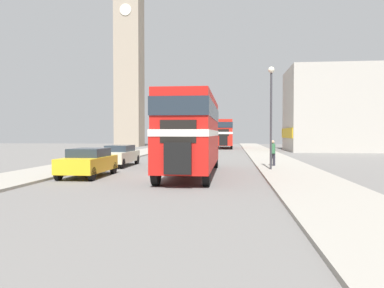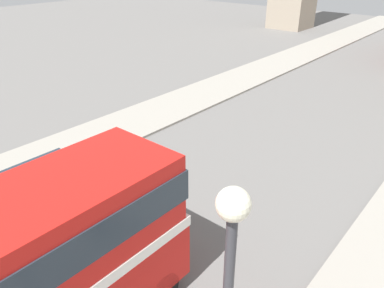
% 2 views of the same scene
% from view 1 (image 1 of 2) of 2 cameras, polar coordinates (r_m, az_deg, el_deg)
% --- Properties ---
extents(ground_plane, '(120.00, 120.00, 0.00)m').
position_cam_1_polar(ground_plane, '(19.21, -4.25, -4.89)').
color(ground_plane, slate).
extents(sidewalk_right, '(3.50, 120.00, 0.12)m').
position_cam_1_polar(sidewalk_right, '(19.18, 16.07, -4.78)').
color(sidewalk_right, gray).
rests_on(sidewalk_right, ground_plane).
extents(sidewalk_left, '(3.50, 120.00, 0.12)m').
position_cam_1_polar(sidewalk_left, '(21.47, -22.31, -4.16)').
color(sidewalk_left, gray).
rests_on(sidewalk_left, ground_plane).
extents(double_decker_bus, '(2.42, 10.47, 4.03)m').
position_cam_1_polar(double_decker_bus, '(19.67, -0.01, 2.29)').
color(double_decker_bus, red).
rests_on(double_decker_bus, ground_plane).
extents(bus_distant, '(2.50, 10.14, 4.14)m').
position_cam_1_polar(bus_distant, '(55.56, 4.93, 1.90)').
color(bus_distant, red).
rests_on(bus_distant, ground_plane).
extents(car_parked_near, '(1.81, 4.01, 1.42)m').
position_cam_1_polar(car_parked_near, '(19.48, -15.53, -2.65)').
color(car_parked_near, gold).
rests_on(car_parked_near, ground_plane).
extents(car_parked_mid, '(1.65, 4.43, 1.39)m').
position_cam_1_polar(car_parked_mid, '(25.40, -10.98, -1.68)').
color(car_parked_mid, beige).
rests_on(car_parked_mid, ground_plane).
extents(pedestrian_walking, '(0.33, 0.33, 1.62)m').
position_cam_1_polar(pedestrian_walking, '(24.35, 12.19, -1.10)').
color(pedestrian_walking, '#282833').
rests_on(pedestrian_walking, sidewalk_right).
extents(bicycle_on_pavement, '(0.05, 1.76, 0.78)m').
position_cam_1_polar(bicycle_on_pavement, '(31.17, 12.01, -1.54)').
color(bicycle_on_pavement, black).
rests_on(bicycle_on_pavement, sidewalk_right).
extents(street_lamp, '(0.36, 0.36, 5.86)m').
position_cam_1_polar(street_lamp, '(21.94, 11.97, 6.24)').
color(street_lamp, '#38383D').
rests_on(street_lamp, sidewalk_right).
extents(church_tower, '(4.46, 4.46, 38.80)m').
position_cam_1_polar(church_tower, '(66.98, -9.56, 16.84)').
color(church_tower, tan).
rests_on(church_tower, ground_plane).
extents(shop_building_block, '(19.27, 9.33, 10.18)m').
position_cam_1_polar(shop_building_block, '(50.68, 25.16, 4.75)').
color(shop_building_block, '#B2ADA3').
rests_on(shop_building_block, ground_plane).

